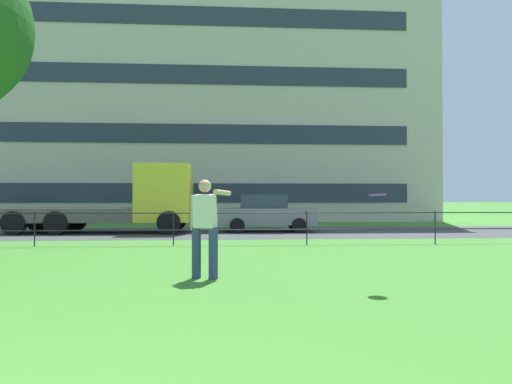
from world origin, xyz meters
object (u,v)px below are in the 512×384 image
person_thrower (205,225)px  apartment_building_background (212,94)px  car_grey_far_left (266,213)px  frisbee (378,195)px  flatbed_truck_center (128,202)px

person_thrower → apartment_building_background: 25.29m
person_thrower → car_grey_far_left: person_thrower is taller
person_thrower → frisbee: 2.94m
frisbee → flatbed_truck_center: size_ratio=0.05×
flatbed_truck_center → car_grey_far_left: 5.66m
flatbed_truck_center → car_grey_far_left: bearing=2.3°
car_grey_far_left → apartment_building_background: size_ratio=0.15×
car_grey_far_left → apartment_building_background: 15.50m
person_thrower → flatbed_truck_center: flatbed_truck_center is taller
frisbee → flatbed_truck_center: 13.34m
frisbee → flatbed_truck_center: (-6.30, 11.75, -0.23)m
car_grey_far_left → apartment_building_background: apartment_building_background is taller
frisbee → person_thrower: bearing=160.1°
person_thrower → apartment_building_background: apartment_building_background is taller
flatbed_truck_center → apartment_building_background: (3.01, 13.29, 7.47)m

